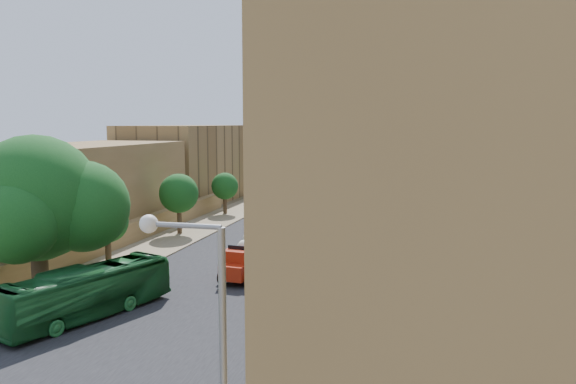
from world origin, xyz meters
The scene contains 33 objects.
ground centered at (0.00, 0.00, 0.00)m, with size 260.00×260.00×0.00m, color brown.
road_surface centered at (0.00, 30.00, 0.01)m, with size 14.00×140.00×0.01m, color black.
sidewalk_east centered at (9.50, 30.00, 0.01)m, with size 5.00×140.00×0.01m, color #7F6E53.
sidewalk_west centered at (-9.50, 30.00, 0.01)m, with size 5.00×140.00×0.01m, color #7F6E53.
kerb_east centered at (7.00, 30.00, 0.06)m, with size 0.25×140.00×0.12m, color #7F6E53.
kerb_west centered at (-7.00, 30.00, 0.06)m, with size 0.25×140.00×0.12m, color #7F6E53.
townhouse_a centered at (15.95, -3.00, 6.41)m, with size 9.00×14.00×16.40m.
townhouse_b centered at (15.95, 11.00, 5.66)m, with size 9.00×14.00×14.90m.
townhouse_c centered at (15.95, 25.00, 6.91)m, with size 9.00×14.00×17.40m.
townhouse_d centered at (15.95, 39.00, 6.16)m, with size 9.00×14.00×15.90m.
west_wall centered at (-12.50, 20.00, 0.90)m, with size 1.00×40.00×1.80m, color olive.
west_building_low centered at (-18.00, 18.00, 4.20)m, with size 10.00×28.00×8.40m, color brown.
west_building_mid centered at (-18.00, 44.00, 5.00)m, with size 10.00×22.00×10.00m, color olive.
church centered at (0.00, 78.61, 9.52)m, with size 28.00×22.50×36.30m.
ficus_tree centered at (-9.41, 4.01, 5.73)m, with size 9.69×8.92×9.69m.
street_tree_a centered at (-10.00, 12.00, 3.17)m, with size 3.09×3.09×4.75m.
street_tree_b centered at (-10.00, 24.00, 3.79)m, with size 3.67×3.67×5.65m.
street_tree_c centered at (-10.00, 36.00, 3.15)m, with size 3.06×3.06×4.71m.
street_tree_d centered at (-10.00, 48.00, 2.82)m, with size 2.75×2.75×4.23m.
streetlamp centered at (7.72, -12.00, 5.20)m, with size 2.11×0.44×8.22m.
red_truck centered at (1.01, 11.42, 1.45)m, with size 2.74×5.81×3.29m.
olive_pickup centered at (6.50, 25.00, 0.88)m, with size 2.18×4.44×1.80m.
bus_green_north centered at (-4.81, 1.73, 1.38)m, with size 2.32×9.92×2.76m, color #1B5D29.
bus_red_east centered at (6.50, 9.82, 1.56)m, with size 2.62×11.21×3.12m, color #9E180E.
bus_cream_east centered at (5.69, 25.27, 1.36)m, with size 2.28×9.77×2.72m, color beige.
car_blue_a centered at (-1.00, 17.99, 0.56)m, with size 1.31×3.26×1.11m, color teal.
car_white_a centered at (-1.23, 28.21, 0.63)m, with size 1.34×3.85×1.27m, color white.
car_cream centered at (3.82, 27.79, 0.56)m, with size 1.85×4.01×1.12m, color #FFE6B0.
car_dkblue centered at (-4.17, 47.19, 0.68)m, with size 1.91×4.70×1.36m, color #181743.
car_white_b centered at (2.59, 43.20, 0.63)m, with size 1.49×3.71×1.26m, color white.
car_blue_b centered at (-0.71, 61.60, 0.60)m, with size 1.28×3.67×1.21m, color teal.
pedestrian_a centered at (10.60, 10.60, 0.86)m, with size 0.63×0.41×1.73m, color black.
pedestrian_c centered at (10.86, 14.70, 0.87)m, with size 1.02×0.42×1.74m, color #2F2E32.
Camera 1 is at (12.74, -23.65, 10.34)m, focal length 35.00 mm.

